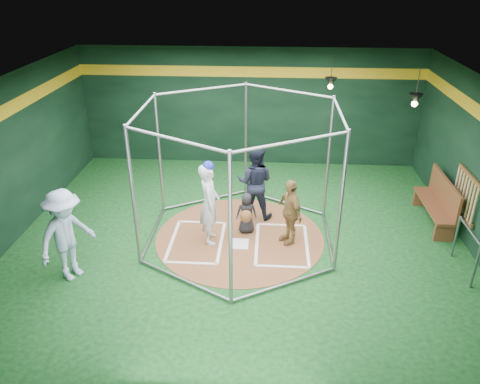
# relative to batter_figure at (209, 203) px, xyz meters

# --- Properties ---
(room_shell) EXTENTS (10.10, 9.10, 3.53)m
(room_shell) POSITION_rel_batter_figure_xyz_m (0.65, 0.18, 0.79)
(room_shell) COLOR #0D3913
(room_shell) RESTS_ON ground
(clay_disc) EXTENTS (3.80, 3.80, 0.01)m
(clay_disc) POSITION_rel_batter_figure_xyz_m (0.65, 0.17, -0.95)
(clay_disc) COLOR brown
(clay_disc) RESTS_ON ground
(home_plate) EXTENTS (0.43, 0.43, 0.01)m
(home_plate) POSITION_rel_batter_figure_xyz_m (0.65, -0.13, -0.94)
(home_plate) COLOR white
(home_plate) RESTS_ON clay_disc
(batter_box_left) EXTENTS (1.17, 1.77, 0.01)m
(batter_box_left) POSITION_rel_batter_figure_xyz_m (-0.30, -0.08, -0.94)
(batter_box_left) COLOR white
(batter_box_left) RESTS_ON clay_disc
(batter_box_right) EXTENTS (1.17, 1.77, 0.01)m
(batter_box_right) POSITION_rel_batter_figure_xyz_m (1.60, -0.08, -0.94)
(batter_box_right) COLOR white
(batter_box_right) RESTS_ON clay_disc
(batting_cage) EXTENTS (4.05, 4.67, 3.00)m
(batting_cage) POSITION_rel_batter_figure_xyz_m (0.65, 0.17, 0.54)
(batting_cage) COLOR gray
(batting_cage) RESTS_ON ground
(bat_rack) EXTENTS (0.07, 1.25, 0.98)m
(bat_rack) POSITION_rel_batter_figure_xyz_m (5.57, 0.57, 0.09)
(bat_rack) COLOR brown
(bat_rack) RESTS_ON room_shell
(pendant_lamp_near) EXTENTS (0.34, 0.34, 0.90)m
(pendant_lamp_near) POSITION_rel_batter_figure_xyz_m (2.85, 3.77, 1.78)
(pendant_lamp_near) COLOR black
(pendant_lamp_near) RESTS_ON room_shell
(pendant_lamp_far) EXTENTS (0.34, 0.34, 0.90)m
(pendant_lamp_far) POSITION_rel_batter_figure_xyz_m (4.65, 2.17, 1.78)
(pendant_lamp_far) COLOR black
(pendant_lamp_far) RESTS_ON room_shell
(batter_figure) EXTENTS (0.52, 0.72, 1.91)m
(batter_figure) POSITION_rel_batter_figure_xyz_m (0.00, 0.00, 0.00)
(batter_figure) COLOR silver
(batter_figure) RESTS_ON clay_disc
(visitor_leopard) EXTENTS (0.74, 0.95, 1.50)m
(visitor_leopard) POSITION_rel_batter_figure_xyz_m (1.74, 0.07, -0.20)
(visitor_leopard) COLOR tan
(visitor_leopard) RESTS_ON clay_disc
(catcher_figure) EXTENTS (0.51, 0.58, 0.97)m
(catcher_figure) POSITION_rel_batter_figure_xyz_m (0.78, 0.39, -0.45)
(catcher_figure) COLOR black
(catcher_figure) RESTS_ON clay_disc
(umpire) EXTENTS (0.97, 0.81, 1.81)m
(umpire) POSITION_rel_batter_figure_xyz_m (0.94, 1.19, -0.04)
(umpire) COLOR black
(umpire) RESTS_ON clay_disc
(bystander_blue) EXTENTS (1.21, 1.41, 1.89)m
(bystander_blue) POSITION_rel_batter_figure_xyz_m (-2.55, -1.50, -0.01)
(bystander_blue) COLOR #A1B8D5
(bystander_blue) RESTS_ON ground
(dugout_bench) EXTENTS (0.45, 1.93, 1.13)m
(dugout_bench) POSITION_rel_batter_figure_xyz_m (5.28, 1.19, -0.38)
(dugout_bench) COLOR brown
(dugout_bench) RESTS_ON ground
(steel_railing) EXTENTS (0.05, 1.12, 0.97)m
(steel_railing) POSITION_rel_batter_figure_xyz_m (5.20, -0.81, -0.31)
(steel_railing) COLOR slate
(steel_railing) RESTS_ON ground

